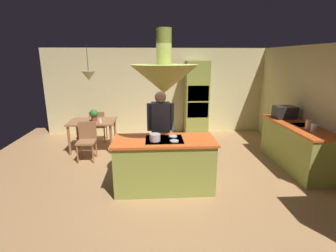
# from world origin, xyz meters

# --- Properties ---
(ground) EXTENTS (8.16, 8.16, 0.00)m
(ground) POSITION_xyz_m (0.00, 0.00, 0.00)
(ground) COLOR #AD7F51
(wall_back) EXTENTS (6.80, 0.10, 2.55)m
(wall_back) POSITION_xyz_m (0.00, 3.45, 1.27)
(wall_back) COLOR beige
(wall_back) RESTS_ON ground
(wall_right) EXTENTS (0.10, 7.20, 2.55)m
(wall_right) POSITION_xyz_m (3.25, 0.40, 1.27)
(wall_right) COLOR beige
(wall_right) RESTS_ON ground
(kitchen_island) EXTENTS (1.76, 0.78, 0.95)m
(kitchen_island) POSITION_xyz_m (0.00, -0.20, 0.47)
(kitchen_island) COLOR #939E42
(kitchen_island) RESTS_ON ground
(counter_run_right) EXTENTS (0.73, 2.06, 0.93)m
(counter_run_right) POSITION_xyz_m (2.84, 0.60, 0.47)
(counter_run_right) COLOR #939E42
(counter_run_right) RESTS_ON ground
(oven_tower) EXTENTS (0.66, 0.62, 2.19)m
(oven_tower) POSITION_xyz_m (1.10, 3.04, 1.09)
(oven_tower) COLOR #939E42
(oven_tower) RESTS_ON ground
(dining_table) EXTENTS (1.11, 0.82, 0.76)m
(dining_table) POSITION_xyz_m (-1.70, 1.90, 0.66)
(dining_table) COLOR #98653E
(dining_table) RESTS_ON ground
(person_at_island) EXTENTS (0.53, 0.22, 1.66)m
(person_at_island) POSITION_xyz_m (-0.04, 0.46, 0.96)
(person_at_island) COLOR tan
(person_at_island) RESTS_ON ground
(range_hood) EXTENTS (1.10, 1.10, 1.00)m
(range_hood) POSITION_xyz_m (0.00, -0.20, 1.98)
(range_hood) COLOR #939E42
(pendant_light_over_table) EXTENTS (0.32, 0.32, 0.82)m
(pendant_light_over_table) POSITION_xyz_m (-1.70, 1.90, 1.86)
(pendant_light_over_table) COLOR beige
(chair_facing_island) EXTENTS (0.40, 0.40, 0.87)m
(chair_facing_island) POSITION_xyz_m (-1.70, 1.27, 0.50)
(chair_facing_island) COLOR #98653E
(chair_facing_island) RESTS_ON ground
(chair_by_back_wall) EXTENTS (0.40, 0.40, 0.87)m
(chair_by_back_wall) POSITION_xyz_m (-1.70, 2.53, 0.50)
(chair_by_back_wall) COLOR #98653E
(chair_by_back_wall) RESTS_ON ground
(potted_plant_on_table) EXTENTS (0.20, 0.20, 0.30)m
(potted_plant_on_table) POSITION_xyz_m (-1.63, 1.82, 0.93)
(potted_plant_on_table) COLOR #99382D
(potted_plant_on_table) RESTS_ON dining_table
(cup_on_table) EXTENTS (0.07, 0.07, 0.09)m
(cup_on_table) POSITION_xyz_m (-1.47, 1.69, 0.81)
(cup_on_table) COLOR white
(cup_on_table) RESTS_ON dining_table
(canister_flour) EXTENTS (0.10, 0.10, 0.16)m
(canister_flour) POSITION_xyz_m (2.84, 0.10, 1.01)
(canister_flour) COLOR silver
(canister_flour) RESTS_ON counter_run_right
(canister_sugar) EXTENTS (0.11, 0.11, 0.18)m
(canister_sugar) POSITION_xyz_m (2.84, 0.28, 1.02)
(canister_sugar) COLOR #E0B78C
(canister_sugar) RESTS_ON counter_run_right
(microwave_on_counter) EXTENTS (0.46, 0.36, 0.28)m
(microwave_on_counter) POSITION_xyz_m (2.84, 1.21, 1.07)
(microwave_on_counter) COLOR #232326
(microwave_on_counter) RESTS_ON counter_run_right
(cooking_pot_on_cooktop) EXTENTS (0.18, 0.18, 0.12)m
(cooking_pot_on_cooktop) POSITION_xyz_m (-0.16, -0.33, 1.01)
(cooking_pot_on_cooktop) COLOR #B2B2B7
(cooking_pot_on_cooktop) RESTS_ON kitchen_island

